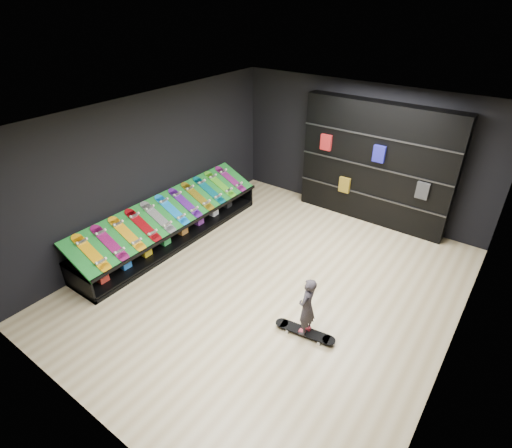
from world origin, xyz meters
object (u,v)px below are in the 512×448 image
Objects in this scene: child at (306,317)px; display_rack at (172,229)px; back_shelving at (375,165)px; floor_skateboard at (305,333)px.

display_rack is at bearing -104.85° from child.
back_shelving is 4.22m from child.
floor_skateboard is at bearing 0.00° from child.
floor_skateboard is 0.35m from child.
back_shelving is at bearing -174.18° from child.
child reaches higher than display_rack.
back_shelving is 4.31m from floor_skateboard.
display_rack is 4.61m from back_shelving.
display_rack is 3.74m from child.
child is at bearing 0.00° from floor_skateboard.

